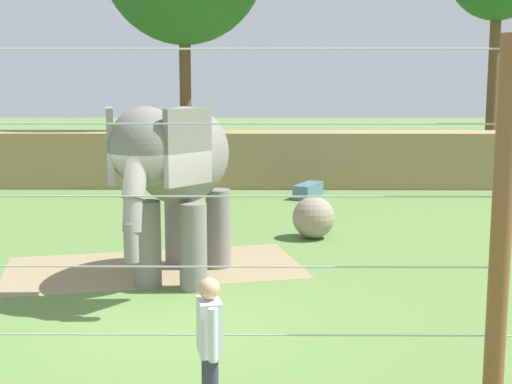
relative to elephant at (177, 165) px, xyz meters
The scene contains 8 objects.
ground_plane 2.88m from the elephant, 90.14° to the right, with size 120.00×120.00×0.00m, color #5B7F3D.
dirt_patch 2.41m from the elephant, 122.62° to the left, with size 5.67×2.85×0.01m, color #937F5B.
embankment_wall 11.93m from the elephant, 90.02° to the left, with size 36.00×1.80×1.88m, color #997F56.
elephant is the anchor object (origin of this frame).
enrichment_ball 4.79m from the elephant, 53.12° to the left, with size 0.98×0.98×0.98m, color gray.
cable_fence 4.77m from the elephant, 90.06° to the right, with size 9.35×0.23×4.11m.
zookeeper 5.88m from the elephant, 80.15° to the right, with size 0.30×0.58×1.67m.
feed_trough 10.05m from the elephant, 72.62° to the left, with size 1.04×1.48×0.44m.
Camera 1 is at (1.52, -10.57, 3.61)m, focal length 49.78 mm.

